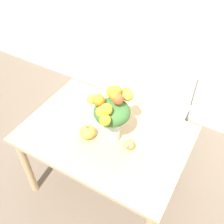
% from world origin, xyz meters
% --- Properties ---
extents(ground_plane, '(12.00, 12.00, 0.00)m').
position_xyz_m(ground_plane, '(0.00, 0.00, 0.00)').
color(ground_plane, brown).
extents(dining_table, '(1.21, 0.84, 0.73)m').
position_xyz_m(dining_table, '(0.00, 0.00, 0.63)').
color(dining_table, tan).
rests_on(dining_table, ground_plane).
extents(flower_vase, '(0.30, 0.36, 0.45)m').
position_xyz_m(flower_vase, '(0.07, -0.02, 0.99)').
color(flower_vase, '#B2CCBC').
rests_on(flower_vase, dining_table).
extents(pumpkin, '(0.12, 0.12, 0.11)m').
position_xyz_m(pumpkin, '(-0.09, -0.09, 0.78)').
color(pumpkin, gold).
rests_on(pumpkin, dining_table).
extents(turkey_figurine, '(0.08, 0.11, 0.07)m').
position_xyz_m(turkey_figurine, '(0.22, -0.02, 0.77)').
color(turkey_figurine, '#A87A4C').
rests_on(turkey_figurine, dining_table).
extents(dining_chair_near_window, '(0.43, 0.43, 1.02)m').
position_xyz_m(dining_chair_near_window, '(0.21, 0.78, 0.52)').
color(dining_chair_near_window, silver).
rests_on(dining_chair_near_window, ground_plane).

